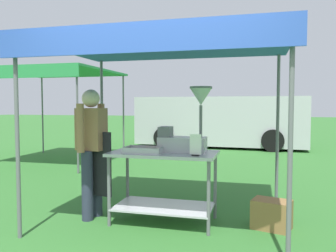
{
  "coord_description": "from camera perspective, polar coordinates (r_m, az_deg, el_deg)",
  "views": [
    {
      "loc": [
        1.01,
        -2.79,
        1.42
      ],
      "look_at": [
        -0.08,
        1.38,
        1.16
      ],
      "focal_mm": 37.04,
      "sensor_mm": 36.0,
      "label": 1
    }
  ],
  "objects": [
    {
      "name": "donut_fryer",
      "position": [
        4.14,
        3.11,
        -0.44
      ],
      "size": [
        0.63,
        0.28,
        0.78
      ],
      "color": "#B7B7BC",
      "rests_on": "donut_cart"
    },
    {
      "name": "van_silver",
      "position": [
        12.02,
        8.57,
        0.86
      ],
      "size": [
        5.67,
        2.29,
        1.69
      ],
      "color": "#BCBCC1",
      "rests_on": "ground"
    },
    {
      "name": "menu_sign",
      "position": [
        3.84,
        4.55,
        -3.42
      ],
      "size": [
        0.13,
        0.05,
        0.24
      ],
      "color": "black",
      "rests_on": "donut_cart"
    },
    {
      "name": "stall_canopy",
      "position": [
        4.27,
        -0.35,
        12.58
      ],
      "size": [
        2.92,
        2.24,
        2.18
      ],
      "color": "slate",
      "rests_on": "ground"
    },
    {
      "name": "neighbour_tent",
      "position": [
        9.11,
        -18.12,
        8.18
      ],
      "size": [
        2.76,
        2.72,
        2.27
      ],
      "color": "slate",
      "rests_on": "ground"
    },
    {
      "name": "supply_crate",
      "position": [
        4.26,
        16.69,
        -13.77
      ],
      "size": [
        0.48,
        0.39,
        0.33
      ],
      "color": "olive",
      "rests_on": "ground"
    },
    {
      "name": "donut_tray",
      "position": [
        4.08,
        -4.03,
        -4.13
      ],
      "size": [
        0.45,
        0.28,
        0.07
      ],
      "color": "#B7B7BC",
      "rests_on": "donut_cart"
    },
    {
      "name": "ground_plane",
      "position": [
        8.96,
        8.03,
        -5.67
      ],
      "size": [
        70.0,
        70.0,
        0.0
      ],
      "primitive_type": "plane",
      "color": "#33702D"
    },
    {
      "name": "donut_cart",
      "position": [
        4.2,
        -0.69,
        -7.63
      ],
      "size": [
        1.27,
        0.69,
        0.86
      ],
      "color": "#B7B7BC",
      "rests_on": "ground"
    },
    {
      "name": "vendor",
      "position": [
        4.42,
        -12.4,
        -3.3
      ],
      "size": [
        0.46,
        0.54,
        1.61
      ],
      "color": "#2D3347",
      "rests_on": "ground"
    }
  ]
}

